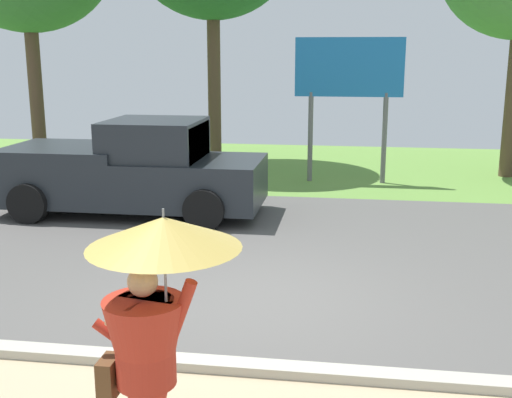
# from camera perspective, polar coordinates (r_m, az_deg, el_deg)

# --- Properties ---
(ground_plane) EXTENTS (40.00, 22.00, 0.20)m
(ground_plane) POSITION_cam_1_polar(r_m,az_deg,el_deg) (11.31, 1.98, -3.47)
(ground_plane) COLOR #565451
(monk_pedestrian) EXTENTS (1.12, 1.09, 2.13)m
(monk_pedestrian) POSITION_cam_1_polar(r_m,az_deg,el_deg) (4.77, -9.38, -12.42)
(monk_pedestrian) COLOR #B22D1E
(monk_pedestrian) RESTS_ON ground_plane
(pickup_truck) EXTENTS (5.20, 2.28, 1.88)m
(pickup_truck) POSITION_cam_1_polar(r_m,az_deg,el_deg) (12.85, -10.97, 2.53)
(pickup_truck) COLOR #23282D
(pickup_truck) RESTS_ON ground_plane
(roadside_billboard) EXTENTS (2.60, 0.12, 3.50)m
(roadside_billboard) POSITION_cam_1_polar(r_m,az_deg,el_deg) (15.72, 8.33, 10.69)
(roadside_billboard) COLOR slate
(roadside_billboard) RESTS_ON ground_plane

